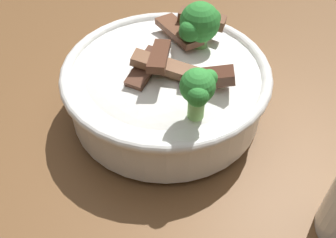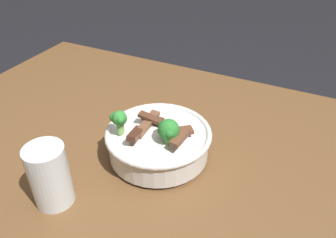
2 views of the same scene
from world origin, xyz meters
name	(u,v)px [view 2 (image 2 of 2)]	position (x,y,z in m)	size (l,w,h in m)	color
dining_table	(163,198)	(0.00, 0.00, 0.67)	(1.32, 0.93, 0.77)	brown
rice_bowl	(158,139)	(0.02, -0.03, 0.81)	(0.23, 0.23, 0.13)	white
drinking_glass	(50,178)	(0.14, 0.17, 0.83)	(0.07, 0.07, 0.13)	white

